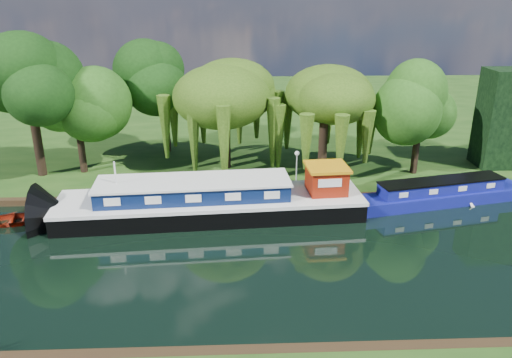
{
  "coord_description": "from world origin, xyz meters",
  "views": [
    {
      "loc": [
        -4.03,
        -24.9,
        14.37
      ],
      "look_at": [
        -2.8,
        5.3,
        2.8
      ],
      "focal_mm": 35.0,
      "sensor_mm": 36.0,
      "label": 1
    }
  ],
  "objects_px": {
    "dutch_barge": "(214,201)",
    "white_cruiser": "(463,203)",
    "red_dinghy": "(16,223)",
    "narrowboat": "(440,194)"
  },
  "relations": [
    {
      "from": "red_dinghy",
      "to": "white_cruiser",
      "type": "distance_m",
      "value": 30.84
    },
    {
      "from": "dutch_barge",
      "to": "white_cruiser",
      "type": "xyz_separation_m",
      "value": [
        17.82,
        1.43,
        -1.06
      ]
    },
    {
      "from": "red_dinghy",
      "to": "white_cruiser",
      "type": "height_order",
      "value": "white_cruiser"
    },
    {
      "from": "red_dinghy",
      "to": "white_cruiser",
      "type": "xyz_separation_m",
      "value": [
        30.77,
        2.06,
        0.0
      ]
    },
    {
      "from": "red_dinghy",
      "to": "white_cruiser",
      "type": "bearing_deg",
      "value": -95.75
    },
    {
      "from": "narrowboat",
      "to": "red_dinghy",
      "type": "relative_size",
      "value": 3.77
    },
    {
      "from": "narrowboat",
      "to": "red_dinghy",
      "type": "distance_m",
      "value": 29.07
    },
    {
      "from": "narrowboat",
      "to": "dutch_barge",
      "type": "bearing_deg",
      "value": 173.05
    },
    {
      "from": "white_cruiser",
      "to": "dutch_barge",
      "type": "bearing_deg",
      "value": 81.34
    },
    {
      "from": "white_cruiser",
      "to": "red_dinghy",
      "type": "bearing_deg",
      "value": 80.56
    }
  ]
}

